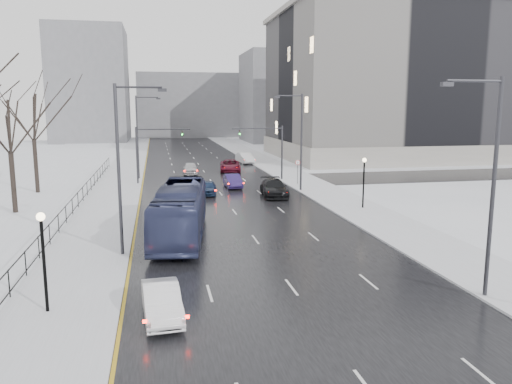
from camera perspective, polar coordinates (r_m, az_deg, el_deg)
road at (r=70.17m, az=-6.15°, el=2.56°), size 16.00×150.00×0.04m
cross_road at (r=58.34m, az=-5.06°, el=1.13°), size 130.00×10.00×0.04m
sidewalk_left at (r=70.02m, az=-14.74°, el=2.33°), size 5.00×150.00×0.16m
sidewalk_right at (r=71.87m, az=2.23°, el=2.83°), size 5.00×150.00×0.16m
park_strip at (r=71.23m, az=-22.39°, el=2.02°), size 14.00×150.00×0.12m
tree_park_d at (r=45.71m, az=-25.76°, el=-2.24°), size 8.75×8.75×12.50m
tree_park_e at (r=55.37m, az=-23.65°, el=-0.15°), size 9.45×9.45×13.50m
iron_fence at (r=40.69m, az=-20.67°, el=-1.97°), size 0.06×70.00×1.30m
streetlight_r_near at (r=24.33m, az=25.13°, el=1.48°), size 2.95×0.25×10.00m
streetlight_r_mid at (r=51.51m, az=4.97°, el=6.25°), size 2.95×0.25×10.00m
streetlight_l_near at (r=29.58m, az=-15.02°, el=3.38°), size 2.95×0.25×10.00m
streetlight_l_far at (r=61.46m, az=-13.20°, el=6.59°), size 2.95×0.25×10.00m
lamppost_l at (r=22.63m, az=-23.17°, el=-5.87°), size 0.36×0.36×4.28m
lamppost_r_mid at (r=43.35m, az=12.23°, el=1.86°), size 0.36×0.36×4.28m
mast_signal_right at (r=59.12m, az=1.98°, el=5.26°), size 6.10×0.33×6.50m
mast_signal_left at (r=57.55m, az=-12.42°, el=4.91°), size 6.10×0.33×6.50m
no_uturn_sign at (r=55.91m, az=4.79°, el=3.11°), size 0.60×0.06×2.70m
civic_building at (r=91.24m, az=15.84°, el=10.94°), size 41.00×31.00×24.80m
bldg_far_right at (r=129.00m, az=4.13°, el=10.73°), size 24.00×20.00×22.00m
bldg_far_left at (r=135.37m, az=-18.39°, el=11.49°), size 18.00×22.00×28.00m
bldg_far_center at (r=149.70m, az=-7.52°, el=9.77°), size 30.00×18.00×18.00m
sedan_left_near at (r=21.58m, az=-10.73°, el=-12.15°), size 1.80×4.35×1.40m
bus at (r=33.78m, az=-8.64°, el=-2.22°), size 4.56×12.82×3.49m
sedan_center_near at (r=49.93m, az=-5.53°, el=0.49°), size 2.16×4.26×1.39m
sedan_right_near at (r=54.11m, az=-2.67°, el=1.27°), size 1.63×4.44×1.45m
sedan_right_cross at (r=67.54m, az=-2.96°, el=3.03°), size 3.35×6.07×1.61m
sedan_right_far at (r=48.76m, az=2.08°, el=0.45°), size 2.73×5.81×1.64m
sedan_center_far at (r=65.23m, az=-7.50°, el=2.70°), size 2.07×4.64×1.55m
sedan_right_distant at (r=77.41m, az=-1.28°, el=3.91°), size 2.41×5.18×1.64m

